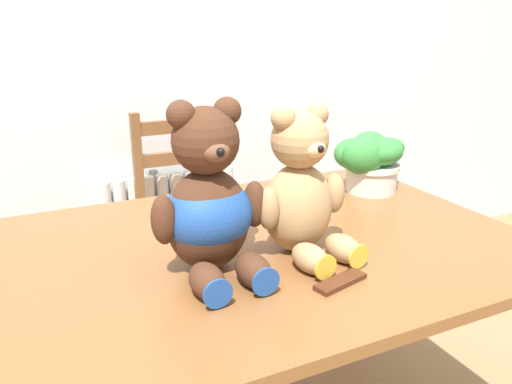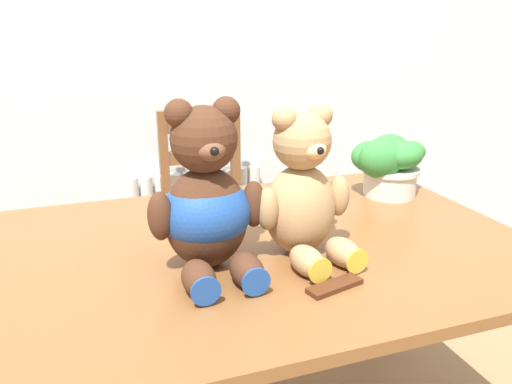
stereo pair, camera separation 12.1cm
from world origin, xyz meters
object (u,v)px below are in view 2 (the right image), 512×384
(teddy_bear_left, at_px, (207,204))
(teddy_bear_right, at_px, (303,193))
(wooden_chair_behind, at_px, (210,221))
(chocolate_bar, at_px, (335,286))
(potted_plant, at_px, (388,162))

(teddy_bear_left, relative_size, teddy_bear_right, 1.07)
(wooden_chair_behind, xyz_separation_m, teddy_bear_right, (-0.00, -1.00, 0.46))
(chocolate_bar, bearing_deg, wooden_chair_behind, 89.63)
(teddy_bear_left, xyz_separation_m, teddy_bear_right, (0.25, -0.00, 0.00))
(teddy_bear_right, relative_size, chocolate_bar, 2.78)
(wooden_chair_behind, relative_size, teddy_bear_right, 2.54)
(teddy_bear_left, relative_size, chocolate_bar, 2.98)
(wooden_chair_behind, xyz_separation_m, teddy_bear_left, (-0.25, -0.99, 0.45))
(wooden_chair_behind, relative_size, teddy_bear_left, 2.37)
(teddy_bear_right, height_order, potted_plant, teddy_bear_right)
(teddy_bear_right, relative_size, potted_plant, 1.48)
(teddy_bear_right, distance_m, potted_plant, 0.57)
(wooden_chair_behind, relative_size, potted_plant, 3.75)
(wooden_chair_behind, xyz_separation_m, potted_plant, (0.47, -0.67, 0.41))
(chocolate_bar, bearing_deg, teddy_bear_left, 140.25)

